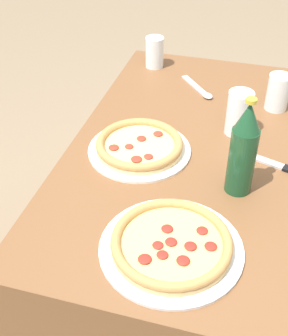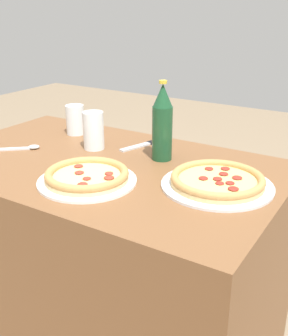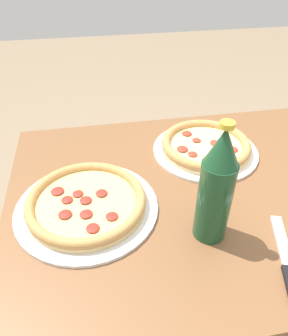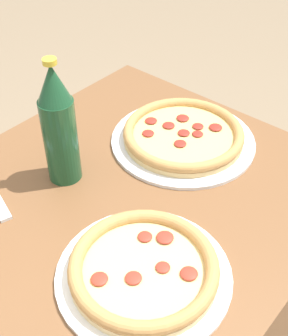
{
  "view_description": "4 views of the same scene",
  "coord_description": "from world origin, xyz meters",
  "px_view_note": "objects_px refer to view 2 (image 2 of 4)",
  "views": [
    {
      "loc": [
        1.09,
        0.15,
        1.51
      ],
      "look_at": [
        0.22,
        -0.09,
        0.8
      ],
      "focal_mm": 50.0,
      "sensor_mm": 36.0,
      "label": 1
    },
    {
      "loc": [
        0.8,
        -1.02,
        1.23
      ],
      "look_at": [
        0.22,
        -0.08,
        0.79
      ],
      "focal_mm": 45.0,
      "sensor_mm": 36.0,
      "label": 2
    },
    {
      "loc": [
        0.37,
        0.56,
        1.26
      ],
      "look_at": [
        0.25,
        -0.07,
        0.76
      ],
      "focal_mm": 35.0,
      "sensor_mm": 36.0,
      "label": 3
    },
    {
      "loc": [
        -0.29,
        -0.46,
        1.37
      ],
      "look_at": [
        0.19,
        -0.04,
        0.82
      ],
      "focal_mm": 50.0,
      "sensor_mm": 36.0,
      "label": 4
    }
  ],
  "objects_px": {
    "knife": "(146,144)",
    "glass_water": "(75,121)",
    "pizza_pepperoni": "(87,176)",
    "spoon": "(21,148)",
    "glass_iced_tea": "(94,132)",
    "pizza_margherita": "(217,181)",
    "beer_bottle": "(162,123)"
  },
  "relations": [
    {
      "from": "glass_water",
      "to": "glass_iced_tea",
      "type": "bearing_deg",
      "value": -30.79
    },
    {
      "from": "knife",
      "to": "glass_water",
      "type": "bearing_deg",
      "value": -174.55
    },
    {
      "from": "knife",
      "to": "glass_iced_tea",
      "type": "bearing_deg",
      "value": -136.05
    },
    {
      "from": "pizza_margherita",
      "to": "glass_water",
      "type": "distance_m",
      "value": 0.71
    },
    {
      "from": "pizza_pepperoni",
      "to": "pizza_margherita",
      "type": "xyz_separation_m",
      "value": [
        0.34,
        0.17,
        -0.0
      ]
    },
    {
      "from": "spoon",
      "to": "glass_water",
      "type": "bearing_deg",
      "value": 80.43
    },
    {
      "from": "glass_water",
      "to": "spoon",
      "type": "distance_m",
      "value": 0.26
    },
    {
      "from": "pizza_margherita",
      "to": "glass_water",
      "type": "bearing_deg",
      "value": 164.82
    },
    {
      "from": "pizza_pepperoni",
      "to": "glass_water",
      "type": "bearing_deg",
      "value": 134.21
    },
    {
      "from": "glass_water",
      "to": "beer_bottle",
      "type": "relative_size",
      "value": 0.44
    },
    {
      "from": "glass_iced_tea",
      "to": "glass_water",
      "type": "relative_size",
      "value": 1.16
    },
    {
      "from": "glass_iced_tea",
      "to": "knife",
      "type": "height_order",
      "value": "glass_iced_tea"
    },
    {
      "from": "pizza_margherita",
      "to": "spoon",
      "type": "xyz_separation_m",
      "value": [
        -0.72,
        -0.07,
        -0.01
      ]
    },
    {
      "from": "pizza_pepperoni",
      "to": "beer_bottle",
      "type": "height_order",
      "value": "beer_bottle"
    },
    {
      "from": "pizza_margherita",
      "to": "glass_water",
      "type": "xyz_separation_m",
      "value": [
        -0.68,
        0.18,
        0.03
      ]
    },
    {
      "from": "pizza_pepperoni",
      "to": "spoon",
      "type": "xyz_separation_m",
      "value": [
        -0.39,
        0.11,
        -0.01
      ]
    },
    {
      "from": "spoon",
      "to": "beer_bottle",
      "type": "bearing_deg",
      "value": 20.74
    },
    {
      "from": "knife",
      "to": "spoon",
      "type": "distance_m",
      "value": 0.45
    },
    {
      "from": "glass_iced_tea",
      "to": "pizza_margherita",
      "type": "bearing_deg",
      "value": -9.1
    },
    {
      "from": "pizza_margherita",
      "to": "knife",
      "type": "xyz_separation_m",
      "value": [
        -0.37,
        0.21,
        -0.01
      ]
    },
    {
      "from": "pizza_margherita",
      "to": "glass_water",
      "type": "relative_size",
      "value": 2.77
    },
    {
      "from": "pizza_margherita",
      "to": "glass_iced_tea",
      "type": "relative_size",
      "value": 2.39
    },
    {
      "from": "glass_iced_tea",
      "to": "spoon",
      "type": "height_order",
      "value": "glass_iced_tea"
    },
    {
      "from": "glass_water",
      "to": "knife",
      "type": "distance_m",
      "value": 0.32
    },
    {
      "from": "glass_water",
      "to": "spoon",
      "type": "relative_size",
      "value": 0.74
    },
    {
      "from": "pizza_margherita",
      "to": "knife",
      "type": "distance_m",
      "value": 0.43
    },
    {
      "from": "glass_water",
      "to": "knife",
      "type": "height_order",
      "value": "glass_water"
    },
    {
      "from": "pizza_margherita",
      "to": "spoon",
      "type": "distance_m",
      "value": 0.73
    },
    {
      "from": "knife",
      "to": "pizza_margherita",
      "type": "bearing_deg",
      "value": -30.19
    },
    {
      "from": "spoon",
      "to": "knife",
      "type": "bearing_deg",
      "value": 38.3
    },
    {
      "from": "pizza_pepperoni",
      "to": "knife",
      "type": "xyz_separation_m",
      "value": [
        -0.03,
        0.39,
        -0.02
      ]
    },
    {
      "from": "glass_water",
      "to": "pizza_margherita",
      "type": "bearing_deg",
      "value": -15.18
    }
  ]
}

